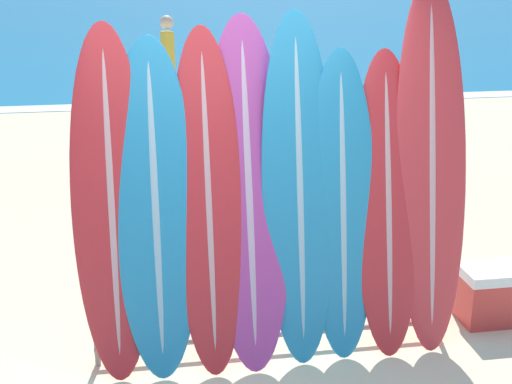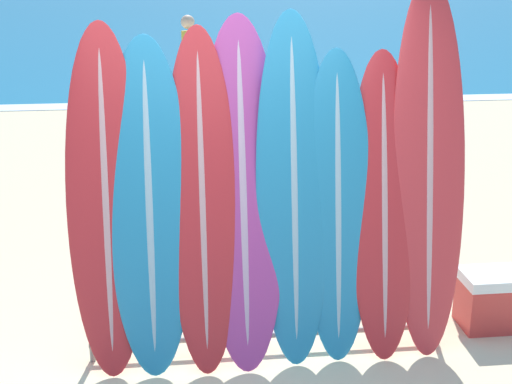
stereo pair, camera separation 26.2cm
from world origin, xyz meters
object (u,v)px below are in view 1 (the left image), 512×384
(surfboard_slot_1, at_px, (156,209))
(surfboard_slot_6, at_px, (387,205))
(surfboard_slot_0, at_px, (112,205))
(surfboard_slot_7, at_px, (431,169))
(person_mid_beach, at_px, (201,149))
(person_near_water, at_px, (168,63))
(surfboard_slot_3, at_px, (249,194))
(cooler_box, at_px, (493,294))
(surfboard_rack, at_px, (275,287))
(surfboard_slot_5, at_px, (342,207))
(surfboard_slot_4, at_px, (299,191))
(surfboard_slot_2, at_px, (208,202))

(surfboard_slot_1, bearing_deg, surfboard_slot_6, -0.43)
(surfboard_slot_0, distance_m, surfboard_slot_7, 2.18)
(person_mid_beach, bearing_deg, surfboard_slot_7, 8.50)
(person_near_water, bearing_deg, surfboard_slot_3, -15.58)
(person_mid_beach, bearing_deg, surfboard_slot_6, 2.26)
(surfboard_slot_1, height_order, cooler_box, surfboard_slot_1)
(surfboard_rack, relative_size, person_near_water, 1.44)
(surfboard_slot_3, bearing_deg, cooler_box, 3.41)
(surfboard_slot_5, bearing_deg, surfboard_slot_1, 179.33)
(surfboard_rack, bearing_deg, surfboard_slot_4, 9.34)
(surfboard_slot_5, xyz_separation_m, surfboard_slot_7, (0.64, 0.05, 0.23))
(surfboard_slot_3, distance_m, cooler_box, 2.13)
(person_near_water, bearing_deg, surfboard_slot_6, -8.73)
(surfboard_slot_3, relative_size, surfboard_slot_5, 1.10)
(surfboard_slot_3, height_order, surfboard_slot_6, surfboard_slot_3)
(surfboard_slot_6, bearing_deg, surfboard_slot_3, 177.29)
(person_near_water, xyz_separation_m, cooler_box, (2.09, -7.80, -0.73))
(surfboard_slot_3, bearing_deg, surfboard_slot_7, -0.13)
(surfboard_slot_0, xyz_separation_m, person_mid_beach, (0.80, 2.46, -0.31))
(surfboard_slot_2, xyz_separation_m, surfboard_slot_3, (0.27, 0.02, 0.03))
(surfboard_slot_1, xyz_separation_m, surfboard_slot_3, (0.62, 0.03, 0.06))
(surfboard_slot_0, xyz_separation_m, cooler_box, (2.81, 0.13, -0.93))
(surfboard_rack, height_order, person_mid_beach, person_mid_beach)
(surfboard_slot_1, xyz_separation_m, surfboard_slot_6, (1.58, -0.01, -0.06))
(surfboard_rack, relative_size, surfboard_slot_3, 1.08)
(surfboard_slot_6, distance_m, cooler_box, 1.27)
(surfboard_slot_4, bearing_deg, surfboard_slot_0, 179.71)
(surfboard_rack, height_order, surfboard_slot_6, surfboard_slot_6)
(surfboard_rack, xyz_separation_m, surfboard_slot_6, (0.79, 0.00, 0.56))
(surfboard_rack, relative_size, surfboard_slot_0, 1.09)
(surfboard_slot_6, bearing_deg, surfboard_slot_5, -179.53)
(cooler_box, bearing_deg, surfboard_slot_6, -170.46)
(surfboard_slot_7, bearing_deg, surfboard_slot_1, -179.08)
(surfboard_slot_5, xyz_separation_m, cooler_box, (1.27, 0.16, -0.84))
(surfboard_rack, distance_m, surfboard_slot_0, 1.26)
(surfboard_slot_5, xyz_separation_m, person_near_water, (-0.82, 7.96, -0.11))
(person_mid_beach, bearing_deg, surfboard_slot_3, -18.47)
(surfboard_slot_4, bearing_deg, surfboard_rack, -170.66)
(surfboard_slot_2, relative_size, surfboard_slot_5, 1.07)
(person_near_water, bearing_deg, surfboard_rack, -14.35)
(surfboard_slot_5, height_order, cooler_box, surfboard_slot_5)
(surfboard_slot_1, xyz_separation_m, person_mid_beach, (0.52, 2.47, -0.26))
(surfboard_slot_2, xyz_separation_m, surfboard_slot_6, (1.23, -0.02, -0.08))
(surfboard_slot_3, height_order, surfboard_slot_5, surfboard_slot_3)
(person_near_water, bearing_deg, surfboard_slot_5, -11.02)
(surfboard_slot_3, xyz_separation_m, surfboard_slot_7, (1.27, -0.00, 0.12))
(surfboard_slot_4, bearing_deg, surfboard_slot_5, -4.85)
(surfboard_slot_2, bearing_deg, surfboard_rack, -3.61)
(surfboard_rack, relative_size, surfboard_slot_5, 1.19)
(person_mid_beach, bearing_deg, surfboard_slot_0, -38.91)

